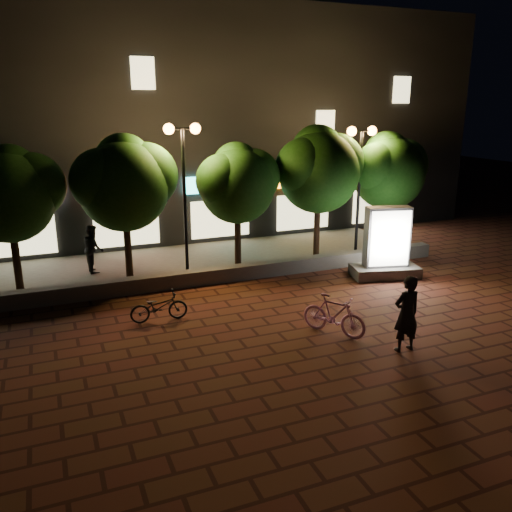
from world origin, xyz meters
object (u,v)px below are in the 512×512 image
tree_far_right (389,168)px  rider (406,314)px  pedestrian (93,249)px  tree_mid (238,181)px  tree_right (319,167)px  street_lamp_left (183,161)px  scooter_parked (159,307)px  street_lamp_right (361,157)px  scooter_pink (334,315)px  tree_left (125,180)px  tree_far_left (9,191)px  ad_kiosk (386,249)px

tree_far_right → rider: 9.93m
pedestrian → tree_mid: bearing=-107.2°
tree_right → rider: size_ratio=2.61×
street_lamp_left → rider: bearing=-66.7°
street_lamp_left → scooter_parked: bearing=-115.7°
street_lamp_right → scooter_pink: bearing=-126.5°
tree_mid → scooter_pink: 7.17m
tree_far_right → pedestrian: (-11.61, 1.07, -2.43)m
rider → street_lamp_right: bearing=-115.1°
tree_left → street_lamp_left: 2.05m
tree_far_left → scooter_pink: size_ratio=2.58×
tree_right → pedestrian: size_ratio=2.95×
rider → pedestrian: rider is taller
tree_far_left → tree_right: (10.80, 0.00, 0.27)m
tree_left → tree_mid: tree_left is taller
ad_kiosk → tree_far_right: bearing=55.2°
tree_far_right → rider: tree_far_right is taller
tree_mid → tree_right: tree_right is taller
tree_mid → ad_kiosk: (4.35, -3.09, -2.21)m
tree_right → pedestrian: tree_right is taller
street_lamp_right → rider: street_lamp_right is taller
rider → scooter_parked: bearing=-38.7°
tree_far_left → tree_far_right: bearing=0.0°
tree_right → street_lamp_left: (-5.36, -0.26, 0.46)m
tree_left → rider: 10.05m
tree_mid → ad_kiosk: bearing=-35.4°
pedestrian → ad_kiosk: bearing=-119.1°
tree_right → street_lamp_left: 5.38m
tree_mid → scooter_parked: size_ratio=2.81×
tree_mid → scooter_parked: 6.25m
ad_kiosk → rider: size_ratio=1.29×
tree_left → scooter_pink: (4.21, -6.65, -2.91)m
rider → scooter_parked: rider is taller
ad_kiosk → tree_far_left: bearing=165.4°
tree_left → tree_right: 7.30m
ad_kiosk → scooter_pink: 5.48m
ad_kiosk → pedestrian: 10.34m
tree_left → tree_right: bearing=0.0°
street_lamp_left → tree_left: bearing=172.3°
tree_left → scooter_pink: size_ratio=2.72×
tree_mid → pedestrian: bearing=168.1°
tree_far_left → scooter_parked: size_ratio=2.89×
rider → pedestrian: (-6.46, 9.21, -0.03)m
tree_right → street_lamp_right: bearing=-9.1°
tree_mid → tree_right: size_ratio=0.89×
tree_right → tree_far_right: bearing=-0.0°
tree_left → street_lamp_left: (1.95, -0.26, 0.58)m
street_lamp_left → tree_right: bearing=2.8°
tree_far_left → scooter_pink: 10.55m
tree_far_right → scooter_pink: (-6.29, -6.65, -2.83)m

